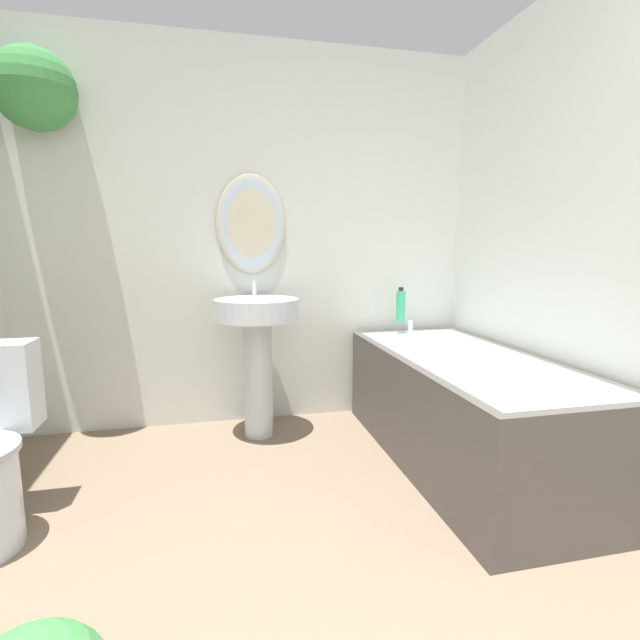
% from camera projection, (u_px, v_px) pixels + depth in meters
% --- Properties ---
extents(wall_back, '(2.98, 0.43, 2.40)m').
position_uv_depth(wall_back, '(222.00, 218.00, 2.89)').
color(wall_back, silver).
rests_on(wall_back, ground_plane).
extents(wall_right, '(0.06, 2.91, 2.40)m').
position_uv_depth(wall_right, '(632.00, 232.00, 1.92)').
color(wall_right, silver).
rests_on(wall_right, ground_plane).
extents(pedestal_sink, '(0.50, 0.50, 0.94)m').
position_uv_depth(pedestal_sink, '(257.00, 338.00, 2.75)').
color(pedestal_sink, silver).
rests_on(pedestal_sink, ground_plane).
extents(bathtub, '(0.74, 1.67, 0.65)m').
position_uv_depth(bathtub, '(465.00, 407.00, 2.46)').
color(bathtub, '#4C4742').
rests_on(bathtub, ground_plane).
extents(shampoo_bottle, '(0.06, 0.06, 0.23)m').
position_uv_depth(shampoo_bottle, '(401.00, 306.00, 3.07)').
color(shampoo_bottle, '#38B275').
rests_on(shampoo_bottle, bathtub).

